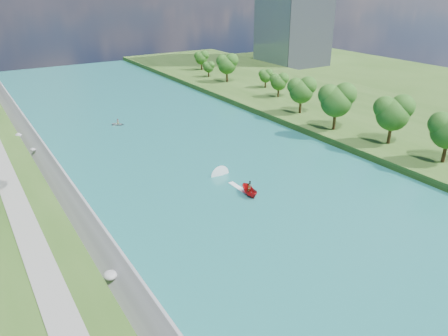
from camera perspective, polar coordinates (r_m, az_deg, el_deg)
ground at (r=65.10m, az=6.79°, el=-5.88°), size 260.00×260.00×0.00m
river_water at (r=79.91m, az=-2.11°, el=0.07°), size 55.00×240.00×0.10m
berm_east at (r=111.33m, az=20.63°, el=5.74°), size 44.00×240.00×1.50m
riprap_bank at (r=70.38m, az=-20.31°, el=-3.28°), size 4.79×236.00×4.32m
riverside_path at (r=69.77m, az=-25.96°, el=-2.89°), size 3.00×200.00×0.10m
trees_east at (r=102.22m, az=14.88°, el=8.40°), size 17.15×142.06×11.95m
motorboat at (r=70.75m, az=2.58°, el=-2.52°), size 3.60×18.86×2.24m
raft at (r=106.45m, az=-13.68°, el=5.65°), size 3.58×3.54×1.47m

